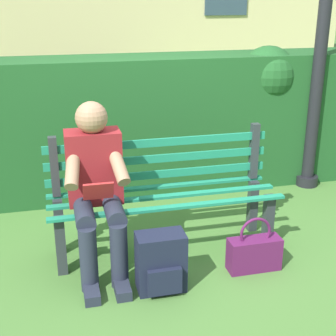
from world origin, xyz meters
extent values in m
plane|color=#477533|center=(0.00, 0.00, 0.00)|extent=(60.00, 60.00, 0.00)
cube|color=#2D3338|center=(-0.78, 0.15, 0.22)|extent=(0.07, 0.07, 0.43)
cube|color=#2D3338|center=(0.78, 0.15, 0.22)|extent=(0.07, 0.07, 0.43)
cube|color=#2D3338|center=(-0.78, -0.15, 0.22)|extent=(0.07, 0.07, 0.43)
cube|color=#2D3338|center=(0.78, -0.15, 0.22)|extent=(0.07, 0.07, 0.43)
cube|color=#1E8460|center=(0.00, -0.20, 0.44)|extent=(1.71, 0.06, 0.02)
cube|color=#1E8460|center=(0.00, 0.00, 0.44)|extent=(1.71, 0.06, 0.02)
cube|color=#1E8460|center=(0.00, 0.20, 0.44)|extent=(1.71, 0.06, 0.02)
cube|color=#2D3338|center=(-0.78, -0.19, 0.68)|extent=(0.06, 0.06, 0.45)
cube|color=#2D3338|center=(0.78, -0.19, 0.68)|extent=(0.06, 0.06, 0.45)
cube|color=#1E8460|center=(0.00, -0.19, 0.55)|extent=(1.71, 0.02, 0.06)
cube|color=#1E8460|center=(0.00, -0.19, 0.68)|extent=(1.71, 0.02, 0.06)
cube|color=#1E8460|center=(0.00, -0.19, 0.81)|extent=(1.71, 0.02, 0.06)
cube|color=maroon|center=(0.51, -0.02, 0.71)|extent=(0.38, 0.22, 0.52)
sphere|color=#A57A5B|center=(0.51, 0.00, 1.07)|extent=(0.22, 0.22, 0.22)
cylinder|color=#232838|center=(0.41, 0.19, 0.47)|extent=(0.13, 0.42, 0.13)
cylinder|color=#232838|center=(0.61, 0.19, 0.47)|extent=(0.13, 0.42, 0.13)
cylinder|color=#232838|center=(0.41, 0.40, 0.23)|extent=(0.12, 0.12, 0.45)
cylinder|color=#232838|center=(0.61, 0.40, 0.23)|extent=(0.12, 0.12, 0.45)
cube|color=#232838|center=(0.41, 0.48, 0.04)|extent=(0.10, 0.24, 0.07)
cube|color=#232838|center=(0.61, 0.48, 0.04)|extent=(0.10, 0.24, 0.07)
cylinder|color=#A57A5B|center=(0.36, 0.12, 0.77)|extent=(0.14, 0.32, 0.26)
cylinder|color=#A57A5B|center=(0.66, 0.12, 0.77)|extent=(0.14, 0.32, 0.26)
cube|color=#B22626|center=(0.51, 0.24, 0.64)|extent=(0.20, 0.07, 0.13)
cube|color=#1E5123|center=(0.35, -1.28, 0.66)|extent=(5.59, 0.61, 1.31)
sphere|color=#1E5123|center=(-1.33, -1.19, 1.11)|extent=(0.55, 0.55, 0.55)
cube|color=#191E33|center=(0.15, 0.50, 0.20)|extent=(0.32, 0.19, 0.40)
cube|color=#191E33|center=(0.15, 0.61, 0.12)|extent=(0.22, 0.04, 0.18)
cylinder|color=#191E33|center=(0.05, 0.39, 0.22)|extent=(0.04, 0.04, 0.24)
cylinder|color=#191E33|center=(0.24, 0.39, 0.22)|extent=(0.04, 0.04, 0.24)
cube|color=#59194C|center=(-0.55, 0.42, 0.12)|extent=(0.38, 0.14, 0.24)
torus|color=#59194C|center=(-0.55, 0.42, 0.29)|extent=(0.23, 0.02, 0.23)
cylinder|color=black|center=(-1.73, -0.94, 0.05)|extent=(0.22, 0.22, 0.10)
cylinder|color=black|center=(-1.73, -0.94, 1.71)|extent=(0.12, 0.12, 3.43)
camera|label=1|loc=(0.75, 3.17, 1.85)|focal=51.23mm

